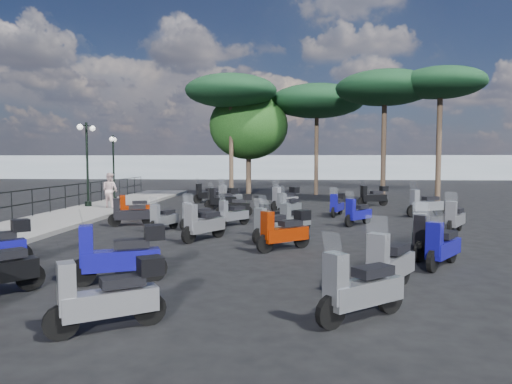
# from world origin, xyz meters

# --- Properties ---
(ground) EXTENTS (120.00, 120.00, 0.00)m
(ground) POSITION_xyz_m (0.00, 0.00, 0.00)
(ground) COLOR black
(ground) RESTS_ON ground
(sidewalk) EXTENTS (3.00, 30.00, 0.15)m
(sidewalk) POSITION_xyz_m (-6.50, 3.00, 0.07)
(sidewalk) COLOR slate
(sidewalk) RESTS_ON ground
(railing) EXTENTS (0.04, 26.04, 1.10)m
(railing) POSITION_xyz_m (-7.80, 2.80, 0.90)
(railing) COLOR black
(railing) RESTS_ON sidewalk
(lamp_post_1) EXTENTS (0.50, 1.17, 4.07)m
(lamp_post_1) POSITION_xyz_m (-7.29, 6.14, 2.47)
(lamp_post_1) COLOR black
(lamp_post_1) RESTS_ON sidewalk
(lamp_post_2) EXTENTS (0.42, 1.05, 3.62)m
(lamp_post_2) POSITION_xyz_m (-7.24, 9.37, 2.22)
(lamp_post_2) COLOR black
(lamp_post_2) RESTS_ON sidewalk
(pedestrian_far) EXTENTS (0.98, 0.89, 1.65)m
(pedestrian_far) POSITION_xyz_m (-5.97, 5.58, 0.98)
(pedestrian_far) COLOR beige
(pedestrian_far) RESTS_ON sidewalk
(scooter_2) EXTENTS (0.74, 1.43, 1.20)m
(scooter_2) POSITION_xyz_m (-1.76, -0.42, 0.42)
(scooter_2) COLOR black
(scooter_2) RESTS_ON ground
(scooter_3) EXTENTS (1.58, 0.79, 1.31)m
(scooter_3) POSITION_xyz_m (-3.28, 0.66, 0.46)
(scooter_3) COLOR black
(scooter_3) RESTS_ON ground
(scooter_4) EXTENTS (1.42, 0.90, 1.25)m
(scooter_4) POSITION_xyz_m (-3.87, 2.79, 0.43)
(scooter_4) COLOR black
(scooter_4) RESTS_ON ground
(scooter_5) EXTENTS (1.54, 1.07, 1.40)m
(scooter_5) POSITION_xyz_m (-2.06, 9.81, 0.49)
(scooter_5) COLOR black
(scooter_5) RESTS_ON ground
(scooter_7) EXTENTS (1.77, 0.95, 1.49)m
(scooter_7) POSITION_xyz_m (-0.82, -6.93, 0.56)
(scooter_7) COLOR black
(scooter_7) RESTS_ON ground
(scooter_8) EXTENTS (1.09, 1.59, 1.44)m
(scooter_8) POSITION_xyz_m (-0.08, -2.14, 0.50)
(scooter_8) COLOR black
(scooter_8) RESTS_ON ground
(scooter_9) EXTENTS (1.07, 1.23, 1.22)m
(scooter_9) POSITION_xyz_m (-0.71, 0.13, 0.42)
(scooter_9) COLOR black
(scooter_9) RESTS_ON ground
(scooter_10) EXTENTS (1.58, 0.94, 1.35)m
(scooter_10) POSITION_xyz_m (-0.75, 6.47, 0.51)
(scooter_10) COLOR black
(scooter_10) RESTS_ON ground
(scooter_11) EXTENTS (1.38, 1.00, 1.25)m
(scooter_11) POSITION_xyz_m (-0.98, 8.05, 0.47)
(scooter_11) COLOR black
(scooter_11) RESTS_ON ground
(scooter_12) EXTENTS (1.48, 1.04, 1.33)m
(scooter_12) POSITION_xyz_m (-0.07, -9.38, 0.50)
(scooter_12) COLOR black
(scooter_12) RESTS_ON ground
(scooter_13) EXTENTS (1.45, 1.21, 1.38)m
(scooter_13) POSITION_xyz_m (2.34, -3.44, 0.52)
(scooter_13) COLOR black
(scooter_13) RESTS_ON ground
(scooter_14) EXTENTS (1.08, 1.38, 1.31)m
(scooter_14) POSITION_xyz_m (2.65, -0.74, 0.46)
(scooter_14) COLOR black
(scooter_14) RESTS_ON ground
(scooter_15) EXTENTS (1.58, 0.56, 1.26)m
(scooter_15) POSITION_xyz_m (0.17, 3.78, 0.48)
(scooter_15) COLOR black
(scooter_15) RESTS_ON ground
(scooter_16) EXTENTS (1.05, 1.48, 1.36)m
(scooter_16) POSITION_xyz_m (2.47, 3.36, 0.47)
(scooter_16) COLOR black
(scooter_16) RESTS_ON ground
(scooter_17) EXTENTS (1.10, 1.65, 1.48)m
(scooter_17) POSITION_xyz_m (-0.49, 7.35, 0.51)
(scooter_17) COLOR black
(scooter_17) RESTS_ON ground
(scooter_18) EXTENTS (1.45, 1.15, 1.39)m
(scooter_18) POSITION_xyz_m (3.49, -8.73, 0.48)
(scooter_18) COLOR black
(scooter_18) RESTS_ON ground
(scooter_19) EXTENTS (1.13, 1.43, 1.37)m
(scooter_19) POSITION_xyz_m (5.85, -5.17, 0.48)
(scooter_19) COLOR black
(scooter_19) RESTS_ON ground
(scooter_20) EXTENTS (1.20, 1.25, 1.30)m
(scooter_20) POSITION_xyz_m (2.02, -0.85, 0.45)
(scooter_20) COLOR black
(scooter_20) RESTS_ON ground
(scooter_21) EXTENTS (1.14, 1.29, 1.29)m
(scooter_21) POSITION_xyz_m (5.00, 1.37, 0.45)
(scooter_21) COLOR black
(scooter_21) RESTS_ON ground
(scooter_22) EXTENTS (0.78, 1.51, 1.26)m
(scooter_22) POSITION_xyz_m (4.56, 4.19, 0.47)
(scooter_22) COLOR black
(scooter_22) RESTS_ON ground
(scooter_23) EXTENTS (1.37, 1.47, 1.46)m
(scooter_23) POSITION_xyz_m (2.32, 6.14, 0.55)
(scooter_23) COLOR black
(scooter_23) RESTS_ON ground
(scooter_24) EXTENTS (1.14, 1.58, 1.46)m
(scooter_24) POSITION_xyz_m (4.26, -7.17, 0.51)
(scooter_24) COLOR black
(scooter_24) RESTS_ON ground
(scooter_25) EXTENTS (0.83, 1.60, 1.34)m
(scooter_25) POSITION_xyz_m (5.94, -3.30, 0.47)
(scooter_25) COLOR black
(scooter_25) RESTS_ON ground
(scooter_26) EXTENTS (1.18, 1.46, 1.41)m
(scooter_26) POSITION_xyz_m (5.90, -4.14, 0.49)
(scooter_26) COLOR black
(scooter_26) RESTS_ON ground
(scooter_27) EXTENTS (1.05, 1.53, 1.38)m
(scooter_27) POSITION_xyz_m (7.91, -0.18, 0.48)
(scooter_27) COLOR black
(scooter_27) RESTS_ON ground
(scooter_28) EXTENTS (1.76, 0.94, 1.49)m
(scooter_28) POSITION_xyz_m (8.24, 4.19, 0.52)
(scooter_28) COLOR black
(scooter_28) RESTS_ON ground
(scooter_29) EXTENTS (1.67, 0.84, 1.38)m
(scooter_29) POSITION_xyz_m (6.89, 8.52, 0.52)
(scooter_29) COLOR black
(scooter_29) RESTS_ON ground
(scooter_31) EXTENTS (1.07, 1.23, 1.22)m
(scooter_31) POSITION_xyz_m (0.44, 0.89, 0.42)
(scooter_31) COLOR black
(scooter_31) RESTS_ON ground
(scooter_32) EXTENTS (1.08, 1.38, 1.31)m
(scooter_32) POSITION_xyz_m (1.93, -2.16, 0.46)
(scooter_32) COLOR black
(scooter_32) RESTS_ON ground
(broadleaf_tree) EXTENTS (5.41, 5.41, 7.04)m
(broadleaf_tree) POSITION_xyz_m (-0.25, 15.95, 4.73)
(broadleaf_tree) COLOR #38281E
(broadleaf_tree) RESTS_ON ground
(pine_0) EXTENTS (6.48, 6.48, 7.55)m
(pine_0) POSITION_xyz_m (4.42, 16.26, 6.40)
(pine_0) COLOR #38281E
(pine_0) RESTS_ON ground
(pine_1) EXTENTS (5.54, 5.54, 7.43)m
(pine_1) POSITION_xyz_m (7.90, 11.06, 6.43)
(pine_1) COLOR #38281E
(pine_1) RESTS_ON ground
(pine_2) EXTENTS (5.86, 5.86, 7.82)m
(pine_2) POSITION_xyz_m (-1.19, 13.79, 6.77)
(pine_2) COLOR #38281E
(pine_2) RESTS_ON ground
(pine_3) EXTENTS (4.67, 4.67, 7.32)m
(pine_3) POSITION_xyz_m (10.54, 9.76, 6.46)
(pine_3) COLOR #38281E
(pine_3) RESTS_ON ground
(distant_hills) EXTENTS (70.00, 8.00, 3.00)m
(distant_hills) POSITION_xyz_m (0.00, 45.00, 1.50)
(distant_hills) COLOR gray
(distant_hills) RESTS_ON ground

